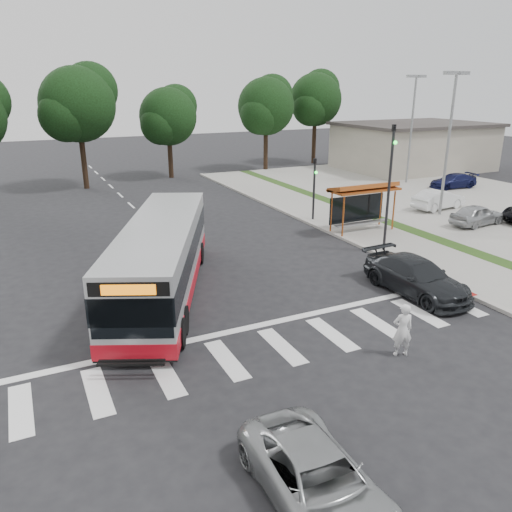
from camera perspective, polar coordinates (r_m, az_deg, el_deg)
ground at (r=21.07m, az=-3.56°, el=-4.26°), size 140.00×140.00×0.00m
sidewalk_east at (r=32.77m, az=9.05°, el=4.16°), size 4.00×40.00×0.12m
curb_east at (r=31.70m, az=6.06°, el=3.82°), size 0.30×40.00×0.15m
curb_east_red at (r=24.19m, az=18.51°, el=-1.93°), size 0.32×6.00×0.15m
parking_lot at (r=41.98m, az=21.20°, el=6.34°), size 18.00×36.00×0.10m
commercial_building at (r=54.95m, az=17.52°, el=11.73°), size 14.00×10.00×4.40m
building_roof_cap at (r=54.74m, az=17.77°, el=14.16°), size 14.60×10.60×0.30m
crosswalk_ladder at (r=17.00m, az=2.96°, el=-10.24°), size 18.00×2.60×0.01m
bus_shelter at (r=29.87m, az=12.11°, el=7.06°), size 4.20×1.60×2.86m
traffic_signal_ne_tall at (r=26.09m, az=15.05°, el=8.57°), size 0.18×0.37×6.50m
traffic_signal_ne_short at (r=31.89m, az=6.68°, el=8.31°), size 0.18×0.37×4.00m
lot_light_front at (r=34.87m, az=21.33°, el=13.78°), size 1.90×0.35×9.01m
lot_light_mid at (r=46.19m, az=17.48°, el=15.15°), size 1.90×0.35×9.01m
tree_ne_a at (r=51.63m, az=1.19°, el=16.83°), size 6.16×5.74×9.30m
tree_ne_b at (r=56.80m, az=6.85°, el=17.43°), size 6.16×5.74×10.02m
tree_north_a at (r=44.39m, az=-19.64°, el=16.14°), size 6.60×6.15×10.17m
tree_north_b at (r=47.99m, az=-9.95°, el=15.53°), size 5.72×5.33×8.43m
transit_bus at (r=20.77m, az=-10.69°, el=-0.37°), size 7.20×11.90×3.07m
pedestrian at (r=16.72m, az=16.41°, el=-8.11°), size 0.75×0.61×1.80m
dark_sedan at (r=21.81m, az=17.84°, el=-2.27°), size 2.26×5.15×1.47m
silver_suv_south at (r=11.27m, az=7.08°, el=-24.14°), size 2.15×4.46×1.23m
parked_car_0 at (r=33.62m, az=23.95°, el=4.33°), size 3.91×1.88×1.29m
parked_car_1 at (r=37.10m, az=20.13°, el=6.10°), size 4.24×1.90×1.35m
parked_car_3 at (r=45.36m, az=21.62°, el=7.99°), size 4.23×1.99×1.19m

